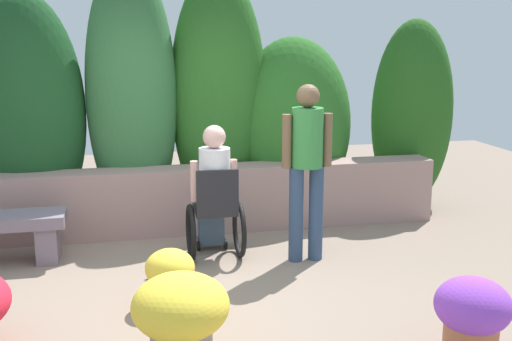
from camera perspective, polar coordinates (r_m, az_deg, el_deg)
The scene contains 8 objects.
ground_plane at distance 5.47m, azimuth -6.33°, elevation -11.17°, with size 13.49×13.49×0.00m, color gray.
stone_retaining_wall at distance 7.02m, azimuth -7.91°, elevation -2.73°, with size 6.14×0.38×0.73m, color gray.
hedge_backdrop at distance 7.38m, azimuth -6.51°, elevation 5.39°, with size 6.77×1.01×3.01m.
person_in_wheelchair at distance 6.14m, azimuth -3.81°, elevation -2.36°, with size 0.53×0.66×1.33m.
person_standing_companion at distance 5.99m, azimuth 4.64°, elevation 0.91°, with size 0.49×0.30×1.72m.
flower_pot_purple_near at distance 4.62m, azimuth 19.04°, elevation -12.17°, with size 0.52×0.52×0.56m.
flower_pot_terracotta_by_wall at distance 5.19m, azimuth -7.81°, elevation -9.22°, with size 0.40×0.40×0.48m.
flower_pot_red_accent at distance 4.28m, azimuth -6.85°, elevation -12.84°, with size 0.65×0.65×0.63m.
Camera 1 is at (-0.47, -5.00, 2.16)m, focal length 44.06 mm.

